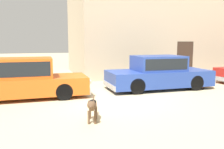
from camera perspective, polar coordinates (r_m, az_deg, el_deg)
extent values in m
plane|color=tan|center=(8.36, -0.05, -6.32)|extent=(80.00, 80.00, 0.00)
cube|color=#D15619|center=(9.22, -20.44, -2.56)|extent=(4.56, 1.80, 0.62)
cube|color=#D15619|center=(9.13, -20.92, 1.55)|extent=(2.11, 1.51, 0.71)
cube|color=black|center=(9.13, -20.92, 1.62)|extent=(1.95, 1.53, 0.50)
cube|color=#999BA0|center=(9.38, -6.56, -3.19)|extent=(0.16, 1.67, 0.20)
sphere|color=silver|center=(9.98, -7.12, -0.56)|extent=(0.20, 0.20, 0.20)
sphere|color=silver|center=(8.68, -5.60, -1.78)|extent=(0.20, 0.20, 0.20)
cylinder|color=black|center=(10.00, -12.35, -2.41)|extent=(0.61, 0.21, 0.60)
cylinder|color=black|center=(8.53, -11.52, -4.12)|extent=(0.61, 0.21, 0.60)
cube|color=navy|center=(10.60, 11.22, -0.80)|extent=(4.58, 1.94, 0.67)
cube|color=navy|center=(10.50, 11.10, 2.74)|extent=(2.12, 1.61, 0.64)
cube|color=black|center=(10.50, 11.10, 2.80)|extent=(1.96, 1.63, 0.45)
cube|color=#999BA0|center=(11.84, 20.85, -1.38)|extent=(0.17, 1.78, 0.20)
cube|color=#999BA0|center=(9.80, -0.51, -2.67)|extent=(0.17, 1.78, 0.20)
sphere|color=silver|center=(12.38, 19.01, 0.85)|extent=(0.20, 0.20, 0.20)
sphere|color=silver|center=(11.24, 23.30, -0.02)|extent=(0.20, 0.20, 0.20)
cube|color=red|center=(10.49, -1.71, 0.19)|extent=(0.04, 0.18, 0.18)
cube|color=red|center=(8.99, 0.87, -1.07)|extent=(0.04, 0.18, 0.18)
cylinder|color=black|center=(11.98, 15.16, -0.72)|extent=(0.65, 0.22, 0.65)
cylinder|color=black|center=(10.66, 19.71, -1.93)|extent=(0.65, 0.22, 0.65)
cylinder|color=black|center=(10.81, 2.81, -1.36)|extent=(0.65, 0.22, 0.65)
cylinder|color=black|center=(9.33, 6.11, -2.85)|extent=(0.65, 0.22, 0.65)
cube|color=red|center=(13.02, 23.67, 0.87)|extent=(0.05, 0.18, 0.18)
cube|color=tan|center=(18.70, 18.90, 14.34)|extent=(17.31, 5.97, 8.63)
cube|color=#38281E|center=(14.65, 17.27, 3.55)|extent=(1.10, 0.02, 2.10)
cylinder|color=brown|center=(5.99, -4.09, -10.36)|extent=(0.06, 0.06, 0.34)
cylinder|color=brown|center=(6.01, -5.67, -10.34)|extent=(0.06, 0.06, 0.34)
cylinder|color=brown|center=(6.38, -3.88, -9.24)|extent=(0.06, 0.06, 0.34)
cylinder|color=brown|center=(6.39, -5.36, -9.23)|extent=(0.06, 0.06, 0.34)
ellipsoid|color=brown|center=(6.12, -4.77, -7.48)|extent=(0.39, 0.65, 0.25)
ellipsoid|color=black|center=(6.15, -4.75, -6.75)|extent=(0.30, 0.39, 0.14)
sphere|color=brown|center=(5.73, -5.06, -7.41)|extent=(0.20, 0.20, 0.20)
cone|color=brown|center=(5.63, -5.13, -7.83)|extent=(0.14, 0.14, 0.11)
cone|color=brown|center=(5.70, -4.46, -6.54)|extent=(0.09, 0.09, 0.09)
cone|color=brown|center=(5.71, -5.67, -6.53)|extent=(0.09, 0.09, 0.09)
cylinder|color=brown|center=(6.47, -4.54, -6.10)|extent=(0.11, 0.22, 0.15)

